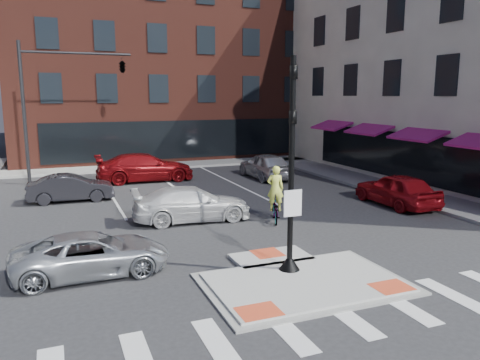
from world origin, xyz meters
name	(u,v)px	position (x,y,z in m)	size (l,w,h in m)	color
ground	(296,278)	(0.00, 0.00, 0.00)	(120.00, 120.00, 0.00)	#28282B
refuge_island	(300,280)	(0.00, -0.26, 0.05)	(5.40, 4.65, 0.13)	gray
sidewalk_e	(381,185)	(10.80, 10.00, 0.07)	(3.00, 24.00, 0.15)	gray
sidewalk_n	(188,164)	(3.00, 22.00, 0.07)	(26.00, 3.00, 0.15)	gray
building_n	(157,64)	(3.00, 31.99, 7.80)	(24.40, 18.40, 15.50)	#522219
building_far_left	(68,95)	(-4.00, 52.00, 5.00)	(10.00, 12.00, 10.00)	slate
building_far_right	(167,88)	(9.00, 54.00, 6.00)	(12.00, 12.00, 12.00)	brown
signal_pole	(291,193)	(0.00, 0.40, 2.36)	(0.60, 0.60, 5.98)	black
mast_arm_signal	(97,75)	(-3.47, 18.00, 6.21)	(6.10, 2.24, 8.00)	black
silver_suv	(92,254)	(-5.26, 2.43, 0.61)	(2.01, 4.37, 1.21)	silver
red_sedan	(397,190)	(8.50, 6.00, 0.76)	(1.80, 4.49, 1.53)	maroon
white_pickup	(192,204)	(-1.00, 7.00, 0.70)	(1.95, 4.79, 1.39)	silver
bg_car_dark	(71,188)	(-5.45, 12.57, 0.65)	(1.39, 3.97, 1.31)	#242328
bg_car_silver	(265,166)	(5.89, 14.77, 0.79)	(1.88, 4.67, 1.59)	#AAABB1
bg_car_red	(145,167)	(-1.12, 16.63, 0.82)	(2.31, 5.68, 1.65)	maroon
cyclist	(275,203)	(2.08, 5.62, 0.77)	(1.29, 1.93, 2.29)	#3F3F44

